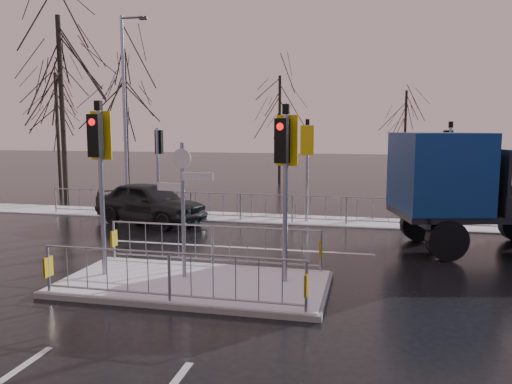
% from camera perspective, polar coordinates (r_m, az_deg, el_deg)
% --- Properties ---
extents(ground, '(120.00, 120.00, 0.00)m').
position_cam_1_polar(ground, '(11.49, -7.11, -10.68)').
color(ground, black).
rests_on(ground, ground).
extents(snow_verge, '(30.00, 2.00, 0.04)m').
position_cam_1_polar(snow_verge, '(19.55, 1.51, -3.06)').
color(snow_verge, white).
rests_on(snow_verge, ground).
extents(lane_markings, '(8.00, 11.38, 0.01)m').
position_cam_1_polar(lane_markings, '(11.19, -7.70, -11.16)').
color(lane_markings, silver).
rests_on(lane_markings, ground).
extents(traffic_island, '(6.00, 3.04, 4.15)m').
position_cam_1_polar(traffic_island, '(11.39, -7.18, -8.78)').
color(traffic_island, slate).
rests_on(traffic_island, ground).
extents(far_kerb_fixtures, '(18.00, 0.65, 3.83)m').
position_cam_1_polar(far_kerb_fixtures, '(18.85, 2.09, -0.38)').
color(far_kerb_fixtures, gray).
rests_on(far_kerb_fixtures, ground).
extents(car_far_lane, '(4.91, 3.32, 1.55)m').
position_cam_1_polar(car_far_lane, '(19.05, -12.03, -1.19)').
color(car_far_lane, black).
rests_on(car_far_lane, ground).
extents(flatbed_truck, '(7.77, 4.26, 3.41)m').
position_cam_1_polar(flatbed_truck, '(15.67, 23.63, 0.38)').
color(flatbed_truck, black).
rests_on(flatbed_truck, ground).
extents(tree_near_a, '(4.75, 4.75, 8.97)m').
position_cam_1_polar(tree_near_a, '(25.74, -21.46, 12.55)').
color(tree_near_a, black).
rests_on(tree_near_a, ground).
extents(tree_near_b, '(4.00, 4.00, 7.55)m').
position_cam_1_polar(tree_near_b, '(25.68, -14.74, 10.66)').
color(tree_near_b, black).
rests_on(tree_near_b, ground).
extents(tree_near_c, '(3.50, 3.50, 6.61)m').
position_cam_1_polar(tree_near_c, '(28.82, -21.82, 8.71)').
color(tree_near_c, black).
rests_on(tree_near_c, ground).
extents(tree_far_a, '(3.75, 3.75, 7.08)m').
position_cam_1_polar(tree_far_a, '(32.80, 2.73, 9.55)').
color(tree_far_a, black).
rests_on(tree_far_a, ground).
extents(tree_far_b, '(3.25, 3.25, 6.14)m').
position_cam_1_polar(tree_far_b, '(34.34, 16.72, 8.07)').
color(tree_far_b, black).
rests_on(tree_far_b, ground).
extents(street_lamp_left, '(1.25, 0.18, 8.20)m').
position_cam_1_polar(street_lamp_left, '(22.26, -14.66, 9.53)').
color(street_lamp_left, gray).
rests_on(street_lamp_left, ground).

